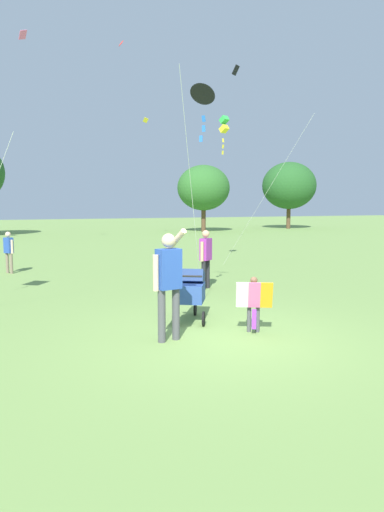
% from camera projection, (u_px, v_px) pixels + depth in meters
% --- Properties ---
extents(ground_plane, '(120.00, 120.00, 0.00)m').
position_uv_depth(ground_plane, '(219.00, 337.00, 7.92)').
color(ground_plane, '#75994C').
extents(treeline_distant, '(43.67, 6.19, 6.63)m').
position_uv_depth(treeline_distant, '(77.00, 183.00, 33.86)').
color(treeline_distant, brown).
rests_on(treeline_distant, ground).
extents(child_with_butterfly_kite, '(0.65, 0.48, 1.01)m').
position_uv_depth(child_with_butterfly_kite, '(254.00, 299.00, 8.13)').
color(child_with_butterfly_kite, '#4C4C51').
rests_on(child_with_butterfly_kite, ground).
extents(person_adult_flyer, '(0.60, 0.64, 1.89)m').
position_uv_depth(person_adult_flyer, '(168.00, 277.00, 7.59)').
color(person_adult_flyer, '#4C4C51').
rests_on(person_adult_flyer, ground).
extents(stroller, '(0.84, 1.09, 1.03)m').
position_uv_depth(stroller, '(193.00, 290.00, 8.99)').
color(stroller, black).
rests_on(stroller, ground).
extents(kite_adult_black, '(1.77, 2.77, 4.92)m').
position_uv_depth(kite_adult_black, '(203.00, 97.00, 10.09)').
color(kite_adult_black, black).
rests_on(kite_adult_black, ground).
extents(kite_orange_delta, '(1.41, 3.90, 5.44)m').
position_uv_depth(kite_orange_delta, '(225.00, 126.00, 16.50)').
color(kite_orange_delta, green).
rests_on(kite_orange_delta, ground).
extents(distant_kites_cluster, '(25.96, 15.00, 9.42)m').
position_uv_depth(distant_kites_cluster, '(33.00, 74.00, 26.16)').
color(distant_kites_cluster, blue).
extents(person_red_shirt, '(0.41, 0.38, 1.59)m').
position_uv_depth(person_red_shirt, '(206.00, 254.00, 12.26)').
color(person_red_shirt, '#232328').
rests_on(person_red_shirt, ground).
extents(person_sitting_far, '(0.32, 0.37, 1.37)m').
position_uv_depth(person_sitting_far, '(9.00, 249.00, 14.97)').
color(person_sitting_far, '#7F705B').
rests_on(person_sitting_far, ground).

